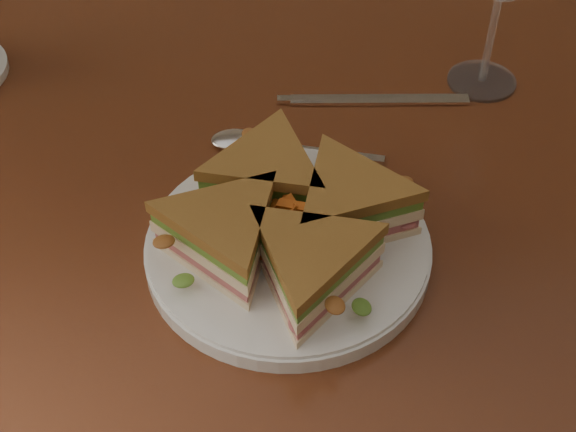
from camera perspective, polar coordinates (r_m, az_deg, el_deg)
The scene contains 6 objects.
table at distance 0.87m, azimuth -1.45°, elevation -3.08°, with size 1.20×0.80×0.75m.
plate at distance 0.73m, azimuth 0.00°, elevation -2.31°, with size 0.26×0.26×0.02m, color white.
sandwich_wedges at distance 0.71m, azimuth 0.00°, elevation -0.28°, with size 0.28×0.28×0.06m.
crisps_mound at distance 0.71m, azimuth 0.00°, elevation -0.51°, with size 0.09×0.09×0.05m, color #C05618, non-canonical shape.
spoon at distance 0.85m, azimuth -2.37°, elevation 5.20°, with size 0.18×0.06×0.01m.
knife at distance 0.91m, azimuth 5.60°, elevation 8.18°, with size 0.22×0.03×0.00m.
Camera 1 is at (-0.02, -0.58, 1.30)m, focal length 50.00 mm.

